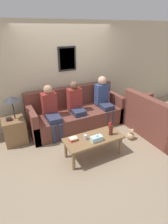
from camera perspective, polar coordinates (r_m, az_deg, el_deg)
ground_plane at (r=4.41m, az=0.43°, el=-7.42°), size 16.00×16.00×0.00m
wall_back at (r=4.78m, az=-5.50°, el=12.26°), size 9.00×0.08×2.60m
couch_main at (r=4.68m, az=-2.75°, el=-0.57°), size 2.46×0.95×1.00m
couch_side at (r=4.66m, az=22.48°, el=-2.82°), size 0.95×1.60×1.00m
coffee_table at (r=3.57m, az=3.18°, el=-9.14°), size 1.19×0.52×0.44m
side_table_with_lamp at (r=4.28m, az=-21.73°, el=-4.86°), size 0.48×0.48×1.12m
wine_bottle at (r=3.61m, az=8.80°, el=-5.63°), size 0.08×0.08×0.32m
drinking_glass at (r=3.46m, az=0.45°, el=-8.20°), size 0.06×0.06×0.10m
book_stack at (r=3.44m, az=-3.51°, el=-8.80°), size 0.17×0.14×0.06m
soda_can at (r=3.86m, az=8.40°, el=-4.38°), size 0.07×0.07×0.12m
tissue_box at (r=3.42m, az=4.15°, el=-8.59°), size 0.23×0.12×0.15m
person_left at (r=4.18m, az=-10.65°, el=0.68°), size 0.34×0.65×1.24m
person_middle at (r=4.40m, az=-2.58°, el=2.55°), size 0.34×0.57×1.24m
person_right at (r=4.75m, az=6.40°, el=4.51°), size 0.34×0.61×1.27m
teddy_bear at (r=4.34m, az=15.05°, el=-7.19°), size 0.17×0.17×0.27m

